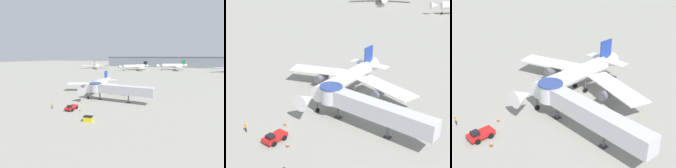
% 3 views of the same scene
% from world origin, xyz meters
% --- Properties ---
extents(ground_plane, '(800.00, 800.00, 0.00)m').
position_xyz_m(ground_plane, '(0.00, 0.00, 0.00)').
color(ground_plane, gray).
extents(main_airplane, '(30.15, 25.34, 8.39)m').
position_xyz_m(main_airplane, '(-0.93, -0.64, 3.58)').
color(main_airplane, white).
rests_on(main_airplane, ground_plane).
extents(jet_bridge, '(21.74, 4.10, 5.83)m').
position_xyz_m(jet_bridge, '(9.55, -9.20, 4.15)').
color(jet_bridge, '#B7B7BC').
rests_on(jet_bridge, ground_plane).
extents(pushback_tug_red, '(2.39, 3.93, 1.53)m').
position_xyz_m(pushback_tug_red, '(0.64, -21.26, 0.72)').
color(pushback_tug_red, red).
rests_on(pushback_tug_red, ground_plane).
extents(service_container_yellow, '(2.32, 1.62, 1.25)m').
position_xyz_m(service_container_yellow, '(8.98, -26.27, 0.63)').
color(service_container_yellow, yellow).
rests_on(service_container_yellow, ground_plane).
extents(traffic_cone_near_nose, '(0.41, 0.41, 0.68)m').
position_xyz_m(traffic_cone_near_nose, '(-1.77, -16.86, 0.33)').
color(traffic_cone_near_nose, black).
rests_on(traffic_cone_near_nose, ground_plane).
extents(traffic_cone_starboard_wing, '(0.38, 0.38, 0.64)m').
position_xyz_m(traffic_cone_starboard_wing, '(11.09, -3.58, 0.30)').
color(traffic_cone_starboard_wing, black).
rests_on(traffic_cone_starboard_wing, ground_plane).
extents(traffic_cone_apron_front, '(0.43, 0.43, 0.71)m').
position_xyz_m(traffic_cone_apron_front, '(3.31, -21.02, 0.34)').
color(traffic_cone_apron_front, black).
rests_on(traffic_cone_apron_front, ground_plane).
extents(ground_crew_marshaller, '(0.34, 0.22, 1.71)m').
position_xyz_m(ground_crew_marshaller, '(-5.17, -22.38, 0.99)').
color(ground_crew_marshaller, '#1E2338').
rests_on(ground_crew_marshaller, ground_plane).
extents(background_jet_green_tail, '(32.21, 32.46, 11.14)m').
position_xyz_m(background_jet_green_tail, '(28.71, 124.03, 4.87)').
color(background_jet_green_tail, white).
rests_on(background_jet_green_tail, ground_plane).
extents(background_jet_teal_tail, '(32.48, 31.66, 10.34)m').
position_xyz_m(background_jet_teal_tail, '(-61.16, 114.22, 4.54)').
color(background_jet_teal_tail, white).
rests_on(background_jet_teal_tail, ground_plane).
extents(background_jet_black_tail, '(30.07, 29.02, 9.64)m').
position_xyz_m(background_jet_black_tail, '(-10.08, 108.61, 4.25)').
color(background_jet_black_tail, white).
rests_on(background_jet_black_tail, ground_plane).
extents(terminal_building, '(155.28, 19.10, 14.43)m').
position_xyz_m(terminal_building, '(12.66, 175.00, 7.23)').
color(terminal_building, gray).
rests_on(terminal_building, ground_plane).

